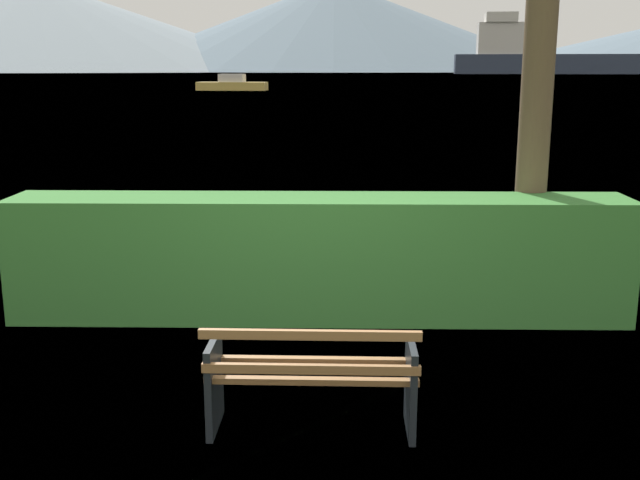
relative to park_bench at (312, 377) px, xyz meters
name	(u,v)px	position (x,y,z in m)	size (l,w,h in m)	color
ground_plane	(312,427)	(0.00, 0.06, -0.42)	(1400.00, 1400.00, 0.00)	olive
water_surface	(334,74)	(0.00, 306.67, -0.42)	(620.00, 620.00, 0.00)	slate
park_bench	(312,377)	(0.00, 0.00, 0.00)	(1.52, 0.59, 0.87)	olive
hedge_row	(319,258)	(0.00, 2.63, 0.22)	(6.42, 0.81, 1.28)	#387A33
cargo_ship_large	(559,57)	(90.96, 310.51, 6.31)	(98.91, 25.52, 24.07)	#2D384C
tender_far	(232,85)	(-11.59, 83.60, 0.24)	(8.19, 3.40, 1.86)	gold
distant_hills	(328,29)	(-4.04, 538.05, 27.88)	(851.44, 381.35, 62.71)	gray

